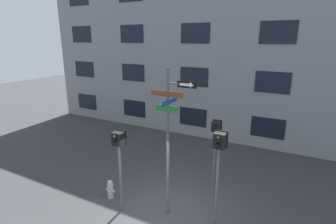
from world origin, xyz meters
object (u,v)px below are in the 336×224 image
object	(u,v)px
pedestrian_signal_right	(219,154)
pedestrian_signal_across	(215,136)
street_sign_pole	(170,133)
fire_hydrant	(110,189)
pedestrian_signal_left	(119,149)

from	to	relation	value
pedestrian_signal_right	pedestrian_signal_across	distance (m)	2.37
street_sign_pole	pedestrian_signal_right	world-z (taller)	street_sign_pole
fire_hydrant	pedestrian_signal_left	bearing A→B (deg)	-26.00
street_sign_pole	pedestrian_signal_left	distance (m)	1.68
fire_hydrant	pedestrian_signal_right	bearing A→B (deg)	4.37
pedestrian_signal_left	pedestrian_signal_right	xyz separation A→B (m)	(2.92, 0.66, 0.19)
street_sign_pole	fire_hydrant	distance (m)	3.31
pedestrian_signal_right	fire_hydrant	distance (m)	4.22
street_sign_pole	pedestrian_signal_across	distance (m)	2.54
pedestrian_signal_left	pedestrian_signal_across	xyz separation A→B (m)	(2.13, 2.87, -0.17)
pedestrian_signal_across	pedestrian_signal_right	bearing A→B (deg)	-70.32
pedestrian_signal_left	pedestrian_signal_right	distance (m)	3.00
street_sign_pole	fire_hydrant	bearing A→B (deg)	-176.13
pedestrian_signal_right	fire_hydrant	size ratio (longest dim) A/B	4.35
pedestrian_signal_right	street_sign_pole	bearing A→B (deg)	-174.85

